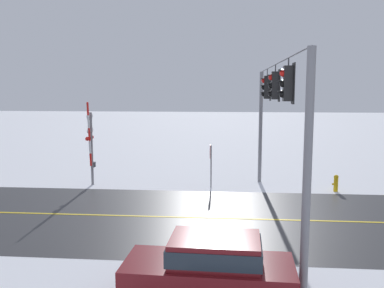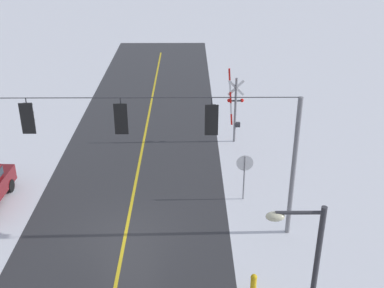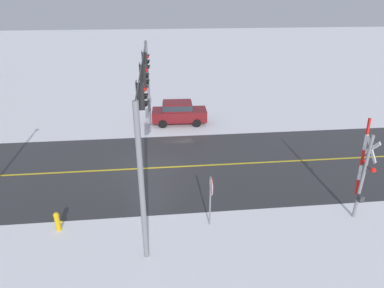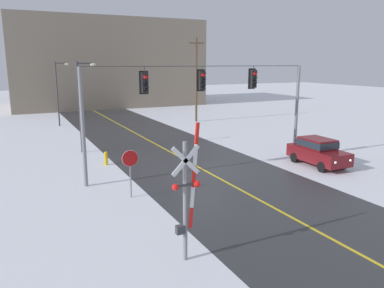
{
  "view_description": "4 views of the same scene",
  "coord_description": "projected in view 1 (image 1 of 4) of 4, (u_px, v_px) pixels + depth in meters",
  "views": [
    {
      "loc": [
        16.59,
        -1.82,
        5.26
      ],
      "look_at": [
        -1.74,
        -3.41,
        2.83
      ],
      "focal_mm": 39.14,
      "sensor_mm": 36.0,
      "label": 1
    },
    {
      "loc": [
        -2.73,
        17.17,
        12.47
      ],
      "look_at": [
        -2.89,
        -2.32,
        3.14
      ],
      "focal_mm": 45.03,
      "sensor_mm": 36.0,
      "label": 2
    },
    {
      "loc": [
        -16.9,
        -0.72,
        9.23
      ],
      "look_at": [
        -2.4,
        -2.24,
        2.53
      ],
      "focal_mm": 30.97,
      "sensor_mm": 36.0,
      "label": 3
    },
    {
      "loc": [
        -10.29,
        -19.68,
        6.38
      ],
      "look_at": [
        -2.32,
        -3.19,
        2.45
      ],
      "focal_mm": 35.47,
      "sensor_mm": 36.0,
      "label": 4
    }
  ],
  "objects": [
    {
      "name": "fire_hydrant",
      "position": [
        336.0,
        183.0,
        21.53
      ],
      "size": [
        0.24,
        0.31,
        0.88
      ],
      "color": "gold",
      "rests_on": "ground"
    },
    {
      "name": "railroad_crossing",
      "position": [
        91.0,
        144.0,
        22.81
      ],
      "size": [
        0.99,
        0.31,
        4.57
      ],
      "color": "gray",
      "rests_on": "ground"
    },
    {
      "name": "parked_car_maroon",
      "position": [
        211.0,
        268.0,
        10.09
      ],
      "size": [
        1.94,
        4.25,
        1.74
      ],
      "color": "maroon",
      "rests_on": "ground"
    },
    {
      "name": "ground_plane",
      "position": [
        272.0,
        220.0,
        16.92
      ],
      "size": [
        160.0,
        160.0,
        0.0
      ],
      "primitive_type": "plane",
      "color": "white"
    },
    {
      "name": "signal_span",
      "position": [
        274.0,
        114.0,
        16.42
      ],
      "size": [
        14.2,
        0.47,
        6.22
      ],
      "color": "gray",
      "rests_on": "ground"
    },
    {
      "name": "stop_sign",
      "position": [
        211.0,
        156.0,
        22.22
      ],
      "size": [
        0.8,
        0.09,
        2.35
      ],
      "color": "gray",
      "rests_on": "ground"
    }
  ]
}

